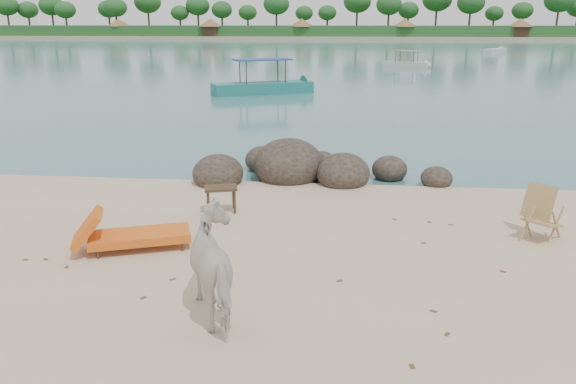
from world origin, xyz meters
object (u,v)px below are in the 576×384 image
Objects in this scene: boulders at (298,169)px; cow at (221,267)px; boat_near at (262,65)px; side_table at (221,201)px; deck_chair at (543,216)px; lounge_chair at (140,232)px.

cow is at bearing -93.51° from boulders.
side_table is at bearing -111.10° from boat_near.
boulders is at bearing -173.81° from deck_chair.
cow is 0.78× the size of lounge_chair.
boulders is at bearing -122.08° from cow.
boat_near is (-8.33, 21.90, 1.09)m from deck_chair.
side_table is (-1.37, -2.90, 0.02)m from boulders.
cow is (-0.44, -7.13, 0.46)m from boulders.
cow is 6.18m from deck_chair.
boulders is 7.16m from cow.
boat_near is (-3.54, 18.05, 1.32)m from boulders.
boulders is at bearing 49.43° from side_table.
boat_near reaches higher than lounge_chair.
boulders is at bearing 44.45° from lounge_chair.
side_table is 0.31× the size of lounge_chair.
cow is 2.90m from lounge_chair.
cow is at bearing -102.98° from deck_chair.
cow is 2.51× the size of side_table.
deck_chair reaches higher than lounge_chair.
deck_chair is (4.80, -3.85, 0.23)m from boulders.
cow reaches higher than lounge_chair.
cow is 0.26× the size of boat_near.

